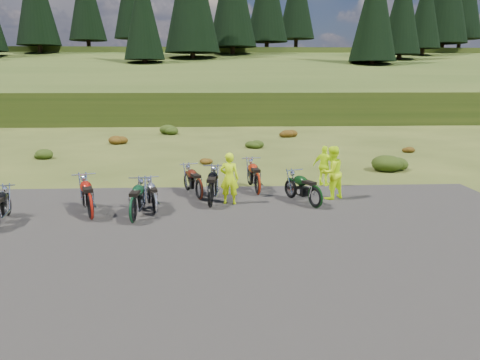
{
  "coord_description": "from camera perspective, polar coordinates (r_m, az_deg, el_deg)",
  "views": [
    {
      "loc": [
        0.16,
        -13.9,
        4.2
      ],
      "look_at": [
        0.93,
        0.66,
        1.02
      ],
      "focal_mm": 35.0,
      "sensor_mm": 36.0,
      "label": 1
    }
  ],
  "objects": [
    {
      "name": "shrub_2",
      "position": [
        31.39,
        -14.73,
        4.93
      ],
      "size": [
        1.3,
        1.3,
        0.77
      ],
      "primitive_type": "ellipsoid",
      "color": "#612A0C",
      "rests_on": "ground"
    },
    {
      "name": "hill_slope",
      "position": [
        64.04,
        -3.18,
        8.54
      ],
      "size": [
        300.0,
        45.97,
        9.37
      ],
      "primitive_type": null,
      "rotation": [
        0.14,
        0.0,
        0.0
      ],
      "color": "#2F4316",
      "rests_on": "ground"
    },
    {
      "name": "conifer_26",
      "position": [
        66.89,
        16.14,
        19.74
      ],
      "size": [
        6.16,
        6.16,
        16.0
      ],
      "color": "black",
      "rests_on": "ground"
    },
    {
      "name": "motorcycle_5",
      "position": [
        15.48,
        -3.62,
        -3.46
      ],
      "size": [
        0.99,
        2.37,
        1.21
      ],
      "primitive_type": null,
      "rotation": [
        0.0,
        0.0,
        1.48
      ],
      "color": "black",
      "rests_on": "ground"
    },
    {
      "name": "motorcycle_1",
      "position": [
        14.85,
        -17.66,
        -4.72
      ],
      "size": [
        1.55,
        2.42,
        1.2
      ],
      "primitive_type": null,
      "rotation": [
        0.0,
        0.0,
        1.95
      ],
      "color": "#9A150B",
      "rests_on": "ground"
    },
    {
      "name": "person_right_b",
      "position": [
        18.72,
        10.25,
        1.62
      ],
      "size": [
        0.99,
        0.84,
        1.58
      ],
      "primitive_type": "imported",
      "rotation": [
        0.0,
        0.0,
        2.55
      ],
      "color": "#BEE50C",
      "rests_on": "ground"
    },
    {
      "name": "person_middle",
      "position": [
        15.72,
        -1.32,
        0.1
      ],
      "size": [
        0.71,
        0.54,
        1.76
      ],
      "primitive_type": "imported",
      "rotation": [
        0.0,
        0.0,
        2.95
      ],
      "color": "#BEE50C",
      "rests_on": "ground"
    },
    {
      "name": "conifer_21",
      "position": [
        65.09,
        -11.75,
        19.45
      ],
      "size": [
        5.28,
        5.28,
        14.0
      ],
      "color": "black",
      "rests_on": "ground"
    },
    {
      "name": "conifer_28",
      "position": [
        82.46,
        21.7,
        18.85
      ],
      "size": [
        5.28,
        5.28,
        14.0
      ],
      "color": "black",
      "rests_on": "ground"
    },
    {
      "name": "motorcycle_7",
      "position": [
        15.6,
        9.12,
        -3.47
      ],
      "size": [
        1.56,
        2.21,
        1.11
      ],
      "primitive_type": null,
      "rotation": [
        0.0,
        0.0,
        2.02
      ],
      "color": "black",
      "rests_on": "ground"
    },
    {
      "name": "gravel_pad",
      "position": [
        12.62,
        -3.6,
        -7.16
      ],
      "size": [
        20.0,
        12.0,
        0.04
      ],
      "primitive_type": "cube",
      "color": "black",
      "rests_on": "ground"
    },
    {
      "name": "shrub_3",
      "position": [
        36.16,
        -8.54,
        6.24
      ],
      "size": [
        1.56,
        1.56,
        0.92
      ],
      "primitive_type": "ellipsoid",
      "color": "black",
      "rests_on": "ground"
    },
    {
      "name": "conifer_20",
      "position": [
        91.18,
        -13.41,
        20.49
      ],
      "size": [
        5.72,
        5.72,
        15.0
      ],
      "color": "black",
      "rests_on": "ground"
    },
    {
      "name": "motorcycle_6",
      "position": [
        17.14,
        2.17,
        -1.89
      ],
      "size": [
        1.01,
        2.35,
        1.19
      ],
      "primitive_type": null,
      "rotation": [
        0.0,
        0.0,
        1.69
      ],
      "color": "#98220B",
      "rests_on": "ground"
    },
    {
      "name": "hill_plateau",
      "position": [
        123.97,
        -3.13,
        10.36
      ],
      "size": [
        300.0,
        90.0,
        9.17
      ],
      "primitive_type": "cube",
      "color": "#2F4316",
      "rests_on": "ground"
    },
    {
      "name": "shrub_8",
      "position": [
        28.8,
        19.6,
        3.67
      ],
      "size": [
        0.77,
        0.77,
        0.45
      ],
      "primitive_type": "ellipsoid",
      "color": "#612A0C",
      "rests_on": "ground"
    },
    {
      "name": "shrub_4",
      "position": [
        23.45,
        -4.34,
        2.52
      ],
      "size": [
        0.77,
        0.77,
        0.45
      ],
      "primitive_type": "ellipsoid",
      "color": "#612A0C",
      "rests_on": "ground"
    },
    {
      "name": "conifer_27",
      "position": [
        74.6,
        19.22,
        19.27
      ],
      "size": [
        5.72,
        5.72,
        15.0
      ],
      "color": "black",
      "rests_on": "ground"
    },
    {
      "name": "motorcycle_3",
      "position": [
        14.95,
        -10.28,
        -4.22
      ],
      "size": [
        1.14,
        2.03,
        1.01
      ],
      "primitive_type": null,
      "rotation": [
        0.0,
        0.0,
        1.85
      ],
      "color": "silver",
      "rests_on": "ground"
    },
    {
      "name": "shrub_5",
      "position": [
        28.76,
        1.69,
        4.52
      ],
      "size": [
        1.03,
        1.03,
        0.61
      ],
      "primitive_type": "ellipsoid",
      "color": "black",
      "rests_on": "ground"
    },
    {
      "name": "person_right_a",
      "position": [
        16.7,
        11.1,
        0.79
      ],
      "size": [
        1.14,
        1.07,
        1.87
      ],
      "primitive_type": "imported",
      "rotation": [
        0.0,
        0.0,
        3.67
      ],
      "color": "#BEE50C",
      "rests_on": "ground"
    },
    {
      "name": "shrub_7",
      "position": [
        22.83,
        17.93,
        2.28
      ],
      "size": [
        1.56,
        1.56,
        0.92
      ],
      "primitive_type": "ellipsoid",
      "color": "black",
      "rests_on": "ground"
    },
    {
      "name": "motorcycle_4",
      "position": [
        16.5,
        -4.95,
        -2.49
      ],
      "size": [
        1.4,
        2.24,
        1.12
      ],
      "primitive_type": null,
      "rotation": [
        0.0,
        0.0,
        1.92
      ],
      "color": "#4A170C",
      "rests_on": "ground"
    },
    {
      "name": "ground",
      "position": [
        14.52,
        -3.53,
        -4.53
      ],
      "size": [
        300.0,
        300.0,
        0.0
      ],
      "primitive_type": "plane",
      "color": "#364316",
      "rests_on": "ground"
    },
    {
      "name": "shrub_1",
      "position": [
        27.13,
        -22.97,
        3.08
      ],
      "size": [
        1.03,
        1.03,
        0.61
      ],
      "primitive_type": "ellipsoid",
      "color": "black",
      "rests_on": "ground"
    },
    {
      "name": "motorcycle_2",
      "position": [
        14.21,
        -12.85,
        -5.21
      ],
      "size": [
        0.81,
        2.2,
        1.14
      ],
      "primitive_type": null,
      "rotation": [
        0.0,
        0.0,
        1.53
      ],
      "color": "#0E3219",
      "rests_on": "ground"
    },
    {
      "name": "shrub_6",
      "position": [
        34.32,
        5.82,
        5.86
      ],
      "size": [
        1.3,
        1.3,
        0.77
      ],
      "primitive_type": "ellipsoid",
      "color": "#612A0C",
      "rests_on": "ground"
    }
  ]
}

